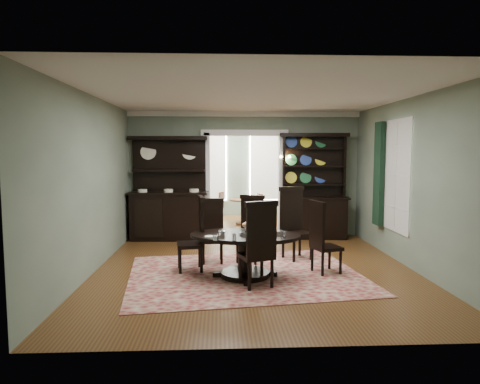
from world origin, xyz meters
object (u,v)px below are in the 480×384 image
object	(u,v)px
dining_table	(245,247)
parlor_table	(243,208)
sideboard	(169,204)
welsh_dresser	(314,200)

from	to	relation	value
dining_table	parlor_table	xyz separation A→B (m)	(0.26, 5.12, -0.03)
dining_table	sideboard	size ratio (longest dim) A/B	0.82
parlor_table	sideboard	bearing A→B (deg)	-133.42
sideboard	parlor_table	world-z (taller)	sideboard
parlor_table	welsh_dresser	bearing A→B (deg)	-50.99
parlor_table	dining_table	bearing A→B (deg)	-92.89
dining_table	sideboard	world-z (taller)	sideboard
dining_table	sideboard	xyz separation A→B (m)	(-1.59, 3.16, 0.34)
welsh_dresser	parlor_table	world-z (taller)	welsh_dresser
dining_table	welsh_dresser	bearing A→B (deg)	69.44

